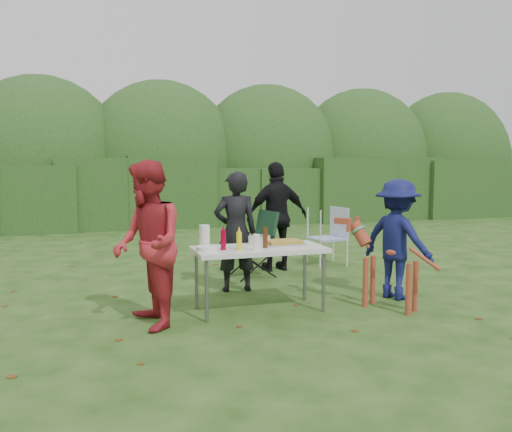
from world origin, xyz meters
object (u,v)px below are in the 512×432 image
object	(u,v)px
folding_table	(259,252)
paper_towel_roll	(204,236)
lawn_chair	(327,236)
ketchup_bottle	(223,240)
person_red_jacket	(148,245)
child	(397,239)
person_cook	(236,232)
beer_bottle	(265,237)
dog	(390,266)
camping_chair	(253,244)
mustard_bottle	(239,241)
person_black_puffy	(277,216)

from	to	relation	value
folding_table	paper_towel_roll	xyz separation A→B (m)	(-0.61, 0.15, 0.18)
lawn_chair	ketchup_bottle	bearing A→B (deg)	35.56
person_red_jacket	paper_towel_roll	size ratio (longest dim) A/B	6.70
child	ketchup_bottle	xyz separation A→B (m)	(-2.26, -0.09, 0.10)
person_cook	beer_bottle	bearing A→B (deg)	97.82
dog	lawn_chair	distance (m)	2.72
folding_table	dog	distance (m)	1.53
folding_table	camping_chair	size ratio (longest dim) A/B	1.52
ketchup_bottle	mustard_bottle	bearing A→B (deg)	-11.46
person_red_jacket	mustard_bottle	size ratio (longest dim) A/B	8.71
person_black_puffy	camping_chair	xyz separation A→B (m)	(-0.49, -0.32, -0.36)
ketchup_bottle	beer_bottle	bearing A→B (deg)	1.53
person_cook	person_black_puffy	xyz separation A→B (m)	(0.98, 1.11, 0.06)
person_red_jacket	dog	world-z (taller)	person_red_jacket
folding_table	camping_chair	world-z (taller)	camping_chair
person_black_puffy	ketchup_bottle	size ratio (longest dim) A/B	7.74
dog	lawn_chair	xyz separation A→B (m)	(0.44, 2.69, -0.03)
person_cook	person_red_jacket	xyz separation A→B (m)	(-1.28, -1.25, 0.08)
ketchup_bottle	paper_towel_roll	xyz separation A→B (m)	(-0.17, 0.22, 0.02)
beer_bottle	paper_towel_roll	xyz separation A→B (m)	(-0.66, 0.21, 0.01)
dog	paper_towel_roll	xyz separation A→B (m)	(-2.07, 0.56, 0.36)
dog	paper_towel_roll	bearing A→B (deg)	41.33
person_cook	camping_chair	world-z (taller)	person_cook
child	beer_bottle	xyz separation A→B (m)	(-1.77, -0.08, 0.11)
person_black_puffy	folding_table	bearing A→B (deg)	61.84
person_red_jacket	child	xyz separation A→B (m)	(3.11, 0.28, -0.12)
child	lawn_chair	bearing A→B (deg)	-27.23
folding_table	paper_towel_roll	size ratio (longest dim) A/B	5.77
camping_chair	mustard_bottle	size ratio (longest dim) A/B	4.94
ketchup_bottle	lawn_chair	bearing A→B (deg)	44.96
child	beer_bottle	size ratio (longest dim) A/B	6.22
person_cook	mustard_bottle	size ratio (longest dim) A/B	7.93
person_black_puffy	lawn_chair	bearing A→B (deg)	-172.81
person_cook	person_red_jacket	world-z (taller)	person_red_jacket
dog	ketchup_bottle	xyz separation A→B (m)	(-1.91, 0.34, 0.34)
child	camping_chair	size ratio (longest dim) A/B	1.51
person_cook	mustard_bottle	bearing A→B (deg)	81.16
lawn_chair	ketchup_bottle	size ratio (longest dim) A/B	4.35
folding_table	lawn_chair	xyz separation A→B (m)	(1.91, 2.28, -0.21)
person_black_puffy	dog	size ratio (longest dim) A/B	1.59
dog	mustard_bottle	size ratio (longest dim) A/B	5.35
folding_table	ketchup_bottle	world-z (taller)	ketchup_bottle
person_red_jacket	dog	bearing A→B (deg)	79.86
lawn_chair	child	bearing A→B (deg)	78.24
beer_bottle	paper_towel_roll	world-z (taller)	paper_towel_roll
mustard_bottle	beer_bottle	distance (m)	0.33
lawn_chair	mustard_bottle	world-z (taller)	lawn_chair
child	person_black_puffy	bearing A→B (deg)	-2.66
beer_bottle	dog	bearing A→B (deg)	-13.90
person_black_puffy	beer_bottle	distance (m)	2.34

